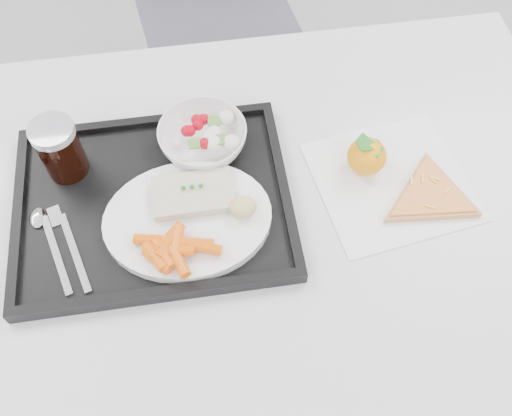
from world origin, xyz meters
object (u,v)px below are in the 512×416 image
at_px(tray, 154,203).
at_px(salad_bowl, 203,138).
at_px(dinner_plate, 188,219).
at_px(pizza_slice, 430,196).
at_px(cola_glass, 60,149).
at_px(tangerine, 367,156).
at_px(table, 245,227).

height_order(tray, salad_bowl, salad_bowl).
xyz_separation_m(dinner_plate, pizza_slice, (0.40, -0.01, -0.01)).
bearing_deg(tray, pizza_slice, -6.84).
bearing_deg(cola_glass, tray, -32.26).
bearing_deg(dinner_plate, tray, 138.02).
xyz_separation_m(cola_glass, pizza_slice, (0.60, -0.14, -0.06)).
relative_size(dinner_plate, salad_bowl, 1.78).
xyz_separation_m(tangerine, pizza_slice, (0.09, -0.08, -0.02)).
bearing_deg(salad_bowl, dinner_plate, -105.19).
bearing_deg(pizza_slice, cola_glass, 166.58).
distance_m(tray, salad_bowl, 0.14).
distance_m(table, tray, 0.17).
height_order(cola_glass, pizza_slice, cola_glass).
bearing_deg(dinner_plate, cola_glass, 144.76).
height_order(cola_glass, tangerine, cola_glass).
xyz_separation_m(dinner_plate, tangerine, (0.31, 0.07, 0.01)).
xyz_separation_m(table, salad_bowl, (-0.05, 0.12, 0.11)).
bearing_deg(salad_bowl, tray, -133.25).
distance_m(dinner_plate, salad_bowl, 0.15).
relative_size(salad_bowl, pizza_slice, 0.61).
bearing_deg(cola_glass, pizza_slice, -13.42).
bearing_deg(tangerine, dinner_plate, -166.95).
relative_size(tray, dinner_plate, 1.67).
bearing_deg(dinner_plate, tangerine, 13.05).
bearing_deg(table, salad_bowl, 113.16).
height_order(tray, tangerine, tangerine).
relative_size(salad_bowl, cola_glass, 1.41).
distance_m(cola_glass, tangerine, 0.51).
xyz_separation_m(tray, pizza_slice, (0.46, -0.05, 0.00)).
height_order(tray, cola_glass, cola_glass).
xyz_separation_m(dinner_plate, cola_glass, (-0.19, 0.14, 0.05)).
height_order(table, dinner_plate, dinner_plate).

